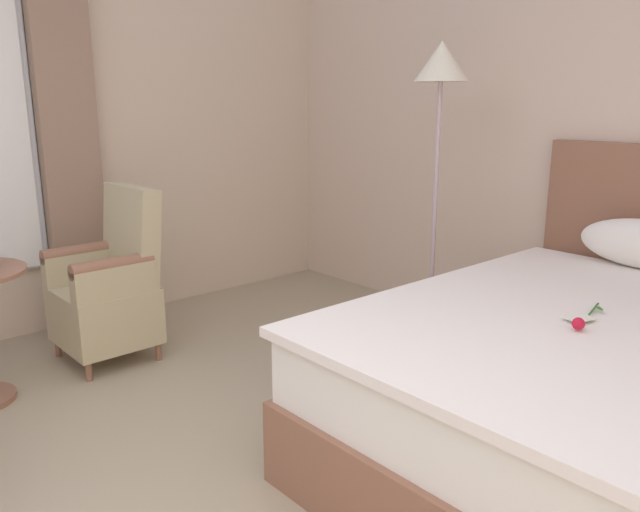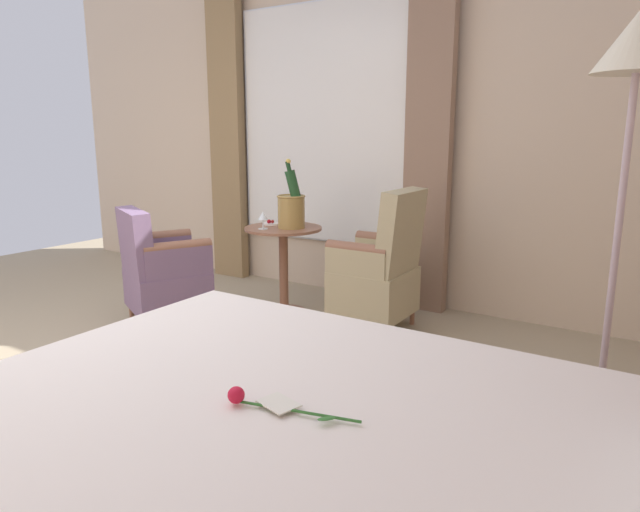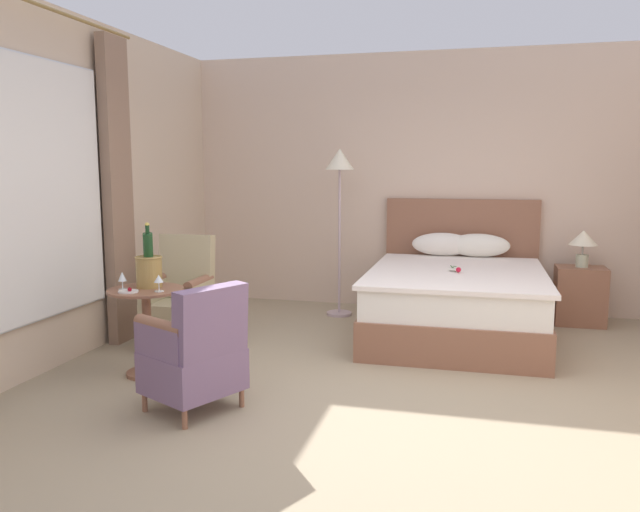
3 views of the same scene
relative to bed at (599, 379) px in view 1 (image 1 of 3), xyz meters
The scene contains 3 objects.
bed is the anchor object (origin of this frame).
floor_lamp_brass 1.80m from the bed, 159.03° to the left, with size 0.31×0.31×1.83m.
armchair_by_window 2.65m from the bed, 155.91° to the right, with size 0.54×0.54×1.02m.
Camera 1 is at (1.45, -0.45, 1.51)m, focal length 35.00 mm.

